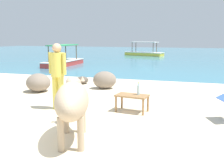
{
  "coord_description": "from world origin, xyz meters",
  "views": [
    {
      "loc": [
        2.19,
        -3.84,
        1.83
      ],
      "look_at": [
        0.07,
        3.0,
        0.55
      ],
      "focal_mm": 43.16,
      "sensor_mm": 36.0,
      "label": 1
    }
  ],
  "objects": [
    {
      "name": "boat_yellow",
      "position": [
        -2.43,
        21.33,
        0.29
      ],
      "size": [
        3.85,
        2.09,
        1.29
      ],
      "rotation": [
        0.0,
        0.0,
        2.87
      ],
      "color": "gold",
      "rests_on": "water_surface"
    },
    {
      "name": "shore_rock_large",
      "position": [
        -1.89,
        5.47,
        0.18
      ],
      "size": [
        0.59,
        0.63,
        0.27
      ],
      "primitive_type": "ellipsoid",
      "rotation": [
        0.0,
        0.0,
        1.34
      ],
      "color": "brown",
      "rests_on": "sand_beach"
    },
    {
      "name": "low_bench_table",
      "position": [
        0.8,
        2.26,
        0.39
      ],
      "size": [
        0.81,
        0.54,
        0.41
      ],
      "rotation": [
        0.0,
        0.0,
        -0.14
      ],
      "color": "olive",
      "rests_on": "sand_beach"
    },
    {
      "name": "water_surface",
      "position": [
        0.0,
        22.0,
        0.0
      ],
      "size": [
        60.0,
        36.0,
        0.03
      ],
      "primitive_type": "cube",
      "color": "teal",
      "rests_on": "ground"
    },
    {
      "name": "boat_red",
      "position": [
        -5.66,
        11.26,
        0.29
      ],
      "size": [
        1.2,
        3.69,
        1.29
      ],
      "rotation": [
        0.0,
        0.0,
        4.7
      ],
      "color": "#C63833",
      "rests_on": "water_surface"
    },
    {
      "name": "cow",
      "position": [
        0.22,
        0.23,
        0.75
      ],
      "size": [
        1.07,
        1.91,
        1.08
      ],
      "rotation": [
        0.0,
        0.0,
        1.94
      ],
      "color": "tan",
      "rests_on": "sand_beach"
    },
    {
      "name": "person_standing",
      "position": [
        -0.99,
        1.96,
        0.99
      ],
      "size": [
        0.5,
        0.32,
        1.62
      ],
      "rotation": [
        0.0,
        0.0,
        1.38
      ],
      "color": "#DBC64C",
      "rests_on": "sand_beach"
    },
    {
      "name": "shore_rock_medium",
      "position": [
        -0.75,
        4.8,
        0.34
      ],
      "size": [
        0.95,
        0.84,
        0.6
      ],
      "primitive_type": "ellipsoid",
      "rotation": [
        0.0,
        0.0,
        0.33
      ],
      "color": "gray",
      "rests_on": "sand_beach"
    },
    {
      "name": "bottle",
      "position": [
        0.94,
        2.33,
        0.57
      ],
      "size": [
        0.07,
        0.07,
        0.3
      ],
      "color": "#A3C6D1",
      "rests_on": "low_bench_table"
    },
    {
      "name": "sand_beach",
      "position": [
        0.0,
        0.0,
        0.02
      ],
      "size": [
        18.0,
        14.0,
        0.04
      ],
      "primitive_type": "cube",
      "color": "beige",
      "rests_on": "ground"
    },
    {
      "name": "shore_rock_small",
      "position": [
        -2.65,
        3.68,
        0.34
      ],
      "size": [
        1.04,
        1.06,
        0.6
      ],
      "primitive_type": "ellipsoid",
      "rotation": [
        0.0,
        0.0,
        2.0
      ],
      "color": "gray",
      "rests_on": "sand_beach"
    }
  ]
}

